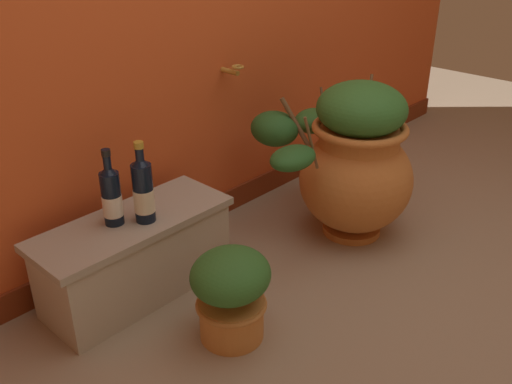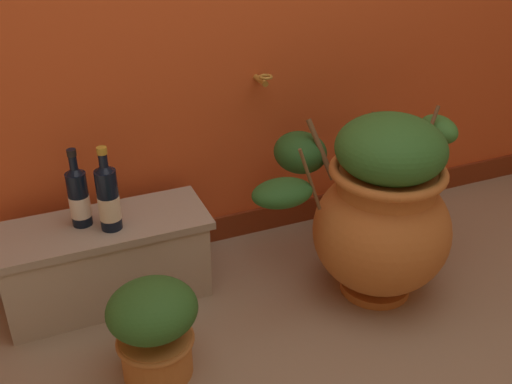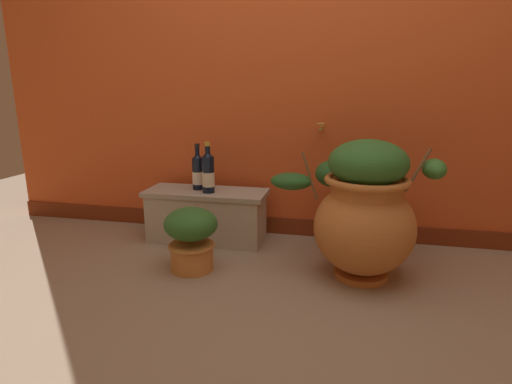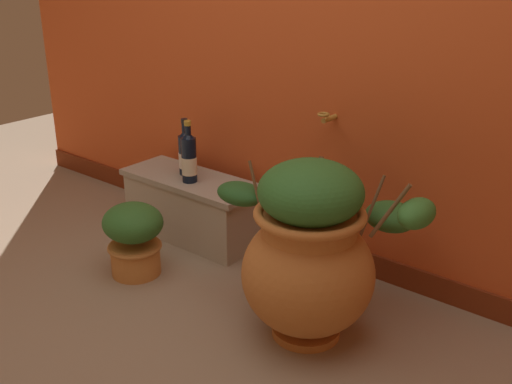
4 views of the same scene
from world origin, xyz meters
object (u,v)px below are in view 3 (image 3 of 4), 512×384
(wine_bottle_left, at_px, (198,171))
(potted_shrub, at_px, (191,236))
(terracotta_urn, at_px, (364,209))
(wine_bottle_middle, at_px, (208,172))

(wine_bottle_left, relative_size, potted_shrub, 0.85)
(terracotta_urn, xyz_separation_m, wine_bottle_left, (-1.04, 0.36, 0.09))
(wine_bottle_left, bearing_deg, potted_shrub, -74.97)
(wine_bottle_left, distance_m, wine_bottle_middle, 0.12)
(terracotta_urn, xyz_separation_m, potted_shrub, (-0.91, -0.13, -0.18))
(terracotta_urn, distance_m, wine_bottle_middle, 1.00)
(terracotta_urn, bearing_deg, wine_bottle_left, 160.95)
(terracotta_urn, relative_size, wine_bottle_left, 3.03)
(wine_bottle_middle, bearing_deg, terracotta_urn, -17.08)
(terracotta_urn, bearing_deg, wine_bottle_middle, 162.92)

